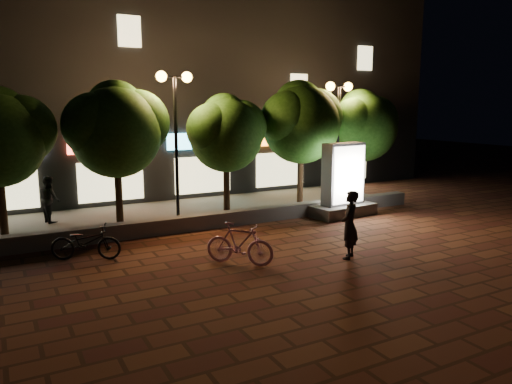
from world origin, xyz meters
TOP-DOWN VIEW (x-y plane):
  - ground at (0.00, 0.00)m, footprint 80.00×80.00m
  - retaining_wall at (0.00, 4.00)m, footprint 16.00×0.45m
  - sidewalk at (0.00, 6.50)m, footprint 16.00×5.00m
  - building_block at (-0.01, 12.99)m, footprint 28.00×8.12m
  - tree_left at (-3.45, 5.46)m, footprint 3.60×3.00m
  - tree_mid at (0.55, 5.46)m, footprint 3.24×2.70m
  - tree_right at (3.86, 5.46)m, footprint 3.72×3.10m
  - tree_far_right at (7.05, 5.46)m, footprint 3.48×2.90m
  - street_lamp_left at (-1.50, 5.20)m, footprint 1.26×0.36m
  - street_lamp_right at (5.50, 5.20)m, footprint 1.26×0.36m
  - ad_kiosk at (4.40, 3.40)m, footprint 2.67×1.55m
  - scooter_pink at (-1.64, 0.03)m, footprint 1.65×1.71m
  - rider at (1.23, -0.91)m, footprint 0.81×0.78m
  - scooter_parked at (-5.11, 2.37)m, footprint 1.97×1.40m
  - pedestrian at (-5.51, 7.13)m, footprint 0.81×0.93m

SIDE VIEW (x-z plane):
  - ground at x=0.00m, z-range 0.00..0.00m
  - sidewalk at x=0.00m, z-range 0.00..0.08m
  - retaining_wall at x=0.00m, z-range 0.00..0.50m
  - scooter_parked at x=-5.11m, z-range 0.00..0.98m
  - scooter_pink at x=-1.64m, z-range 0.00..1.11m
  - pedestrian at x=-5.51m, z-range 0.08..1.72m
  - rider at x=1.23m, z-range 0.00..1.87m
  - ad_kiosk at x=4.40m, z-range -0.27..2.49m
  - tree_mid at x=0.55m, z-range 0.97..5.47m
  - tree_far_right at x=7.05m, z-range 0.99..5.75m
  - tree_left at x=-3.45m, z-range 1.00..5.89m
  - tree_right at x=3.86m, z-range 1.03..6.10m
  - street_lamp_right at x=5.50m, z-range 1.40..6.38m
  - street_lamp_left at x=-1.50m, z-range 1.44..6.62m
  - building_block at x=-0.01m, z-range -0.65..10.65m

